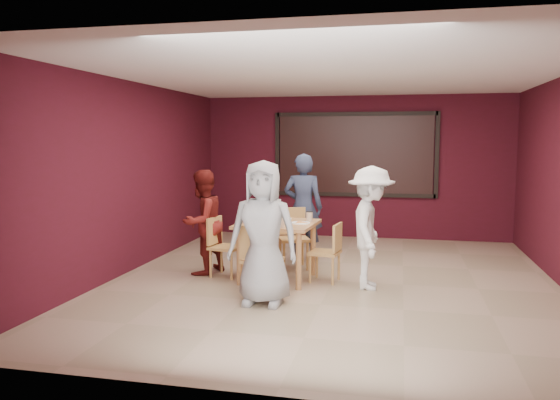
% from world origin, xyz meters
% --- Properties ---
extents(floor, '(7.00, 7.00, 0.00)m').
position_xyz_m(floor, '(0.00, 0.00, 0.00)').
color(floor, tan).
rests_on(floor, ground).
extents(window_blinds, '(3.00, 0.02, 1.50)m').
position_xyz_m(window_blinds, '(0.00, 3.45, 1.65)').
color(window_blinds, black).
extents(dining_table, '(1.09, 1.09, 0.96)m').
position_xyz_m(dining_table, '(-0.75, -0.11, 0.71)').
color(dining_table, tan).
rests_on(dining_table, floor).
extents(chair_front, '(0.50, 0.50, 0.90)m').
position_xyz_m(chair_front, '(-0.78, -0.95, 0.51)').
color(chair_front, tan).
rests_on(chair_front, floor).
extents(chair_back, '(0.57, 0.57, 0.91)m').
position_xyz_m(chair_back, '(-0.69, 0.69, 0.51)').
color(chair_back, tan).
rests_on(chair_back, floor).
extents(chair_left, '(0.47, 0.47, 0.85)m').
position_xyz_m(chair_left, '(-1.58, -0.06, 0.48)').
color(chair_left, tan).
rests_on(chair_left, floor).
extents(chair_right, '(0.44, 0.44, 0.81)m').
position_xyz_m(chair_right, '(-0.03, -0.06, 0.46)').
color(chair_right, tan).
rests_on(chair_right, floor).
extents(diner_front, '(0.84, 0.56, 1.71)m').
position_xyz_m(diner_front, '(-0.67, -1.23, 0.85)').
color(diner_front, '#9B9B9B').
rests_on(diner_front, floor).
extents(diner_back, '(0.64, 0.44, 1.72)m').
position_xyz_m(diner_back, '(-0.62, 1.19, 0.86)').
color(diner_back, '#2E3752').
rests_on(diner_back, floor).
extents(diner_left, '(0.79, 0.89, 1.52)m').
position_xyz_m(diner_left, '(-1.89, 0.01, 0.76)').
color(diner_left, maroon).
rests_on(diner_left, floor).
extents(diner_right, '(0.61, 1.05, 1.61)m').
position_xyz_m(diner_right, '(0.53, -0.26, 0.80)').
color(diner_right, white).
rests_on(diner_right, floor).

